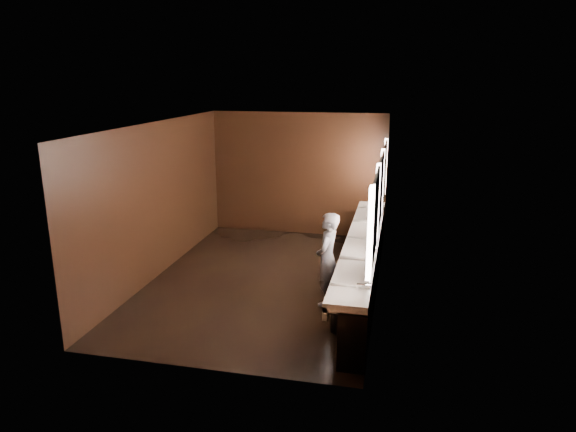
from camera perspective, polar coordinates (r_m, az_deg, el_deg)
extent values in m
plane|color=black|center=(9.39, -2.55, -7.11)|extent=(6.00, 6.00, 0.00)
cube|color=#2D2D2B|center=(8.72, -2.77, 10.16)|extent=(4.00, 6.00, 0.02)
cube|color=black|center=(11.81, 1.14, 4.68)|extent=(4.00, 0.02, 2.80)
cube|color=black|center=(6.24, -9.85, -5.40)|extent=(4.00, 0.02, 2.80)
cube|color=black|center=(9.66, -14.20, 1.79)|extent=(0.02, 6.00, 2.80)
cube|color=black|center=(8.66, 10.23, 0.49)|extent=(0.02, 6.00, 2.80)
cube|color=black|center=(8.97, 8.78, -5.60)|extent=(0.36, 5.40, 0.81)
cube|color=white|center=(8.83, 8.28, -2.86)|extent=(0.55, 5.40, 0.12)
cube|color=white|center=(8.87, 6.68, -3.26)|extent=(0.06, 5.40, 0.18)
cylinder|color=silver|center=(6.71, 8.44, -7.58)|extent=(0.18, 0.04, 0.04)
cylinder|color=silver|center=(8.08, 9.22, -3.59)|extent=(0.18, 0.04, 0.04)
cylinder|color=silver|center=(9.48, 9.77, -0.77)|extent=(0.18, 0.04, 0.04)
cylinder|color=silver|center=(10.90, 10.18, 1.32)|extent=(0.18, 0.04, 0.04)
cube|color=#FFE1D2|center=(6.26, 9.12, -1.90)|extent=(0.06, 0.22, 1.15)
cube|color=white|center=(7.03, 9.65, -0.01)|extent=(0.03, 1.32, 1.15)
cube|color=#FFE1D2|center=(7.80, 9.87, 1.51)|extent=(0.06, 0.23, 1.15)
cube|color=white|center=(8.58, 10.24, 2.75)|extent=(0.03, 1.32, 1.15)
cube|color=#FFE1D2|center=(9.36, 10.37, 3.79)|extent=(0.06, 0.23, 1.15)
cube|color=white|center=(10.15, 10.65, 4.66)|extent=(0.03, 1.32, 1.15)
cube|color=#FFE1D2|center=(10.94, 10.73, 5.42)|extent=(0.06, 0.22, 1.15)
imported|color=#94B2DD|center=(8.22, 4.40, -4.80)|extent=(0.44, 0.60, 1.52)
cylinder|color=black|center=(7.57, 5.98, -10.86)|extent=(0.38, 0.38, 0.51)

